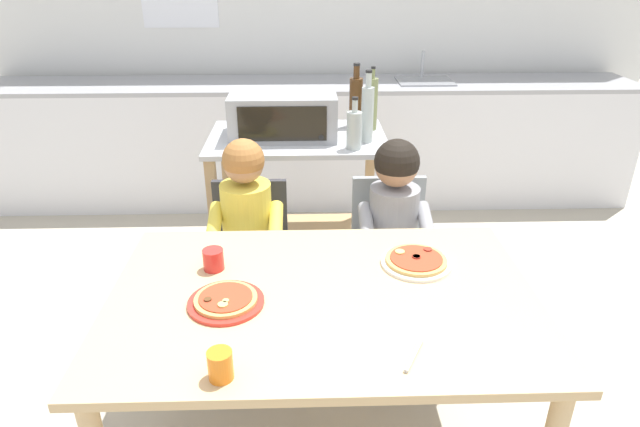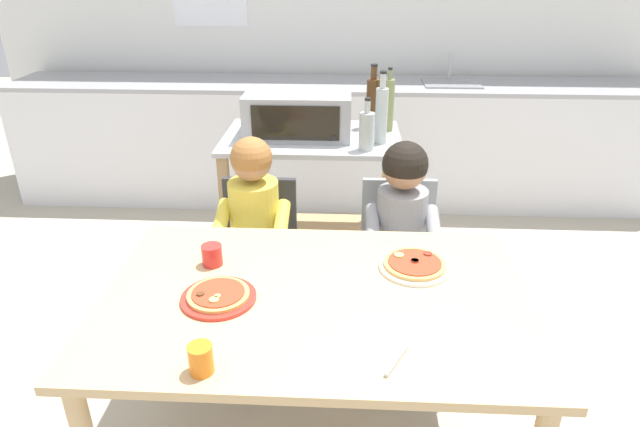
{
  "view_description": "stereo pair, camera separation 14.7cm",
  "coord_description": "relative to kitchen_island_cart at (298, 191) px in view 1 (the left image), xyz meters",
  "views": [
    {
      "loc": [
        -0.06,
        -1.49,
        1.76
      ],
      "look_at": [
        0.0,
        0.3,
        0.9
      ],
      "focal_mm": 30.59,
      "sensor_mm": 36.0,
      "label": 1
    },
    {
      "loc": [
        0.09,
        -1.49,
        1.76
      ],
      "look_at": [
        0.0,
        0.3,
        0.9
      ],
      "focal_mm": 30.59,
      "sensor_mm": 36.0,
      "label": 2
    }
  ],
  "objects": [
    {
      "name": "drinking_cup_red",
      "position": [
        -0.29,
        -1.04,
        0.19
      ],
      "size": [
        0.07,
        0.07,
        0.08
      ],
      "primitive_type": "cylinder",
      "color": "red",
      "rests_on": "dining_table"
    },
    {
      "name": "bottle_dark_olive_oil",
      "position": [
        0.27,
        -0.21,
        0.4
      ],
      "size": [
        0.07,
        0.07,
        0.25
      ],
      "color": "#ADB7B2",
      "rests_on": "kitchen_island_cart"
    },
    {
      "name": "pizza_plate_white",
      "position": [
        0.43,
        -1.03,
        0.16
      ],
      "size": [
        0.25,
        0.25,
        0.03
      ],
      "color": "white",
      "rests_on": "dining_table"
    },
    {
      "name": "back_wall_tiled",
      "position": [
        0.09,
        1.7,
        0.75
      ],
      "size": [
        5.31,
        0.13,
        2.7
      ],
      "color": "white",
      "rests_on": "ground"
    },
    {
      "name": "kitchen_island_cart",
      "position": [
        0.0,
        0.0,
        0.0
      ],
      "size": [
        0.91,
        0.6,
        0.91
      ],
      "color": "#B7BABF",
      "rests_on": "ground"
    },
    {
      "name": "bottle_clear_vinegar",
      "position": [
        0.39,
        0.11,
        0.45
      ],
      "size": [
        0.06,
        0.06,
        0.33
      ],
      "color": "olive",
      "rests_on": "kitchen_island_cart"
    },
    {
      "name": "toaster_oven",
      "position": [
        -0.07,
        0.01,
        0.42
      ],
      "size": [
        0.53,
        0.35,
        0.22
      ],
      "color": "#999BA0",
      "rests_on": "kitchen_island_cart"
    },
    {
      "name": "child_in_yellow_shirt",
      "position": [
        -0.22,
        -0.61,
        0.07
      ],
      "size": [
        0.32,
        0.42,
        1.05
      ],
      "color": "#424C6B",
      "rests_on": "ground"
    },
    {
      "name": "serving_spoon",
      "position": [
        0.33,
        -1.53,
        0.16
      ],
      "size": [
        0.08,
        0.13,
        0.01
      ],
      "primitive_type": "cylinder",
      "rotation": [
        0.0,
        1.57,
        1.08
      ],
      "color": "#B7BABF",
      "rests_on": "dining_table"
    },
    {
      "name": "bottle_squat_spirits",
      "position": [
        0.35,
        -0.1,
        0.45
      ],
      "size": [
        0.06,
        0.06,
        0.35
      ],
      "color": "#ADB7B2",
      "rests_on": "kitchen_island_cart"
    },
    {
      "name": "drinking_cup_orange",
      "position": [
        -0.19,
        -1.59,
        0.19
      ],
      "size": [
        0.07,
        0.07,
        0.08
      ],
      "primitive_type": "cylinder",
      "color": "orange",
      "rests_on": "dining_table"
    },
    {
      "name": "dining_chair_right",
      "position": [
        0.43,
        -0.46,
        -0.12
      ],
      "size": [
        0.36,
        0.36,
        0.81
      ],
      "color": "gray",
      "rests_on": "ground"
    },
    {
      "name": "dining_chair_left",
      "position": [
        -0.22,
        -0.48,
        -0.12
      ],
      "size": [
        0.36,
        0.36,
        0.81
      ],
      "color": "#333338",
      "rests_on": "ground"
    },
    {
      "name": "kitchen_counter",
      "position": [
        0.09,
        1.29,
        -0.15
      ],
      "size": [
        4.78,
        0.6,
        1.11
      ],
      "color": "silver",
      "rests_on": "ground"
    },
    {
      "name": "bottle_tall_green_wine",
      "position": [
        0.31,
        0.17,
        0.45
      ],
      "size": [
        0.07,
        0.07,
        0.34
      ],
      "color": "#4C2D14",
      "rests_on": "kitchen_island_cart"
    },
    {
      "name": "ground_plane",
      "position": [
        0.09,
        -0.07,
        -0.6
      ],
      "size": [
        11.4,
        11.4,
        0.0
      ],
      "primitive_type": "plane",
      "color": "#B7AD99"
    },
    {
      "name": "pizza_plate_red_rimmed",
      "position": [
        -0.22,
        -1.26,
        0.16
      ],
      "size": [
        0.24,
        0.24,
        0.03
      ],
      "color": "red",
      "rests_on": "dining_table"
    },
    {
      "name": "dining_table",
      "position": [
        0.09,
        -1.21,
        0.06
      ],
      "size": [
        1.4,
        0.92,
        0.75
      ],
      "color": "tan",
      "rests_on": "ground"
    },
    {
      "name": "child_in_grey_shirt",
      "position": [
        0.43,
        -0.58,
        0.07
      ],
      "size": [
        0.32,
        0.42,
        1.03
      ],
      "color": "#424C6B",
      "rests_on": "ground"
    }
  ]
}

